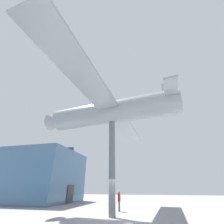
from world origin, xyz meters
TOP-DOWN VIEW (x-y plane):
  - ground_plane at (0.00, 0.00)m, footprint 80.00×80.00m
  - glass_pavilion_right at (9.19, 13.47)m, footprint 10.07×10.51m
  - support_pylon_central at (0.00, 0.00)m, footprint 0.53×0.53m
  - suspended_airplane at (0.03, 0.28)m, footprint 20.65×13.97m
  - visitor_person at (3.05, 0.05)m, footprint 0.42×0.25m

SIDE VIEW (x-z plane):
  - ground_plane at x=0.00m, z-range 0.00..0.00m
  - visitor_person at x=3.05m, z-range 0.12..1.75m
  - glass_pavilion_right at x=9.19m, z-range -0.29..7.40m
  - support_pylon_central at x=0.00m, z-range 0.00..7.40m
  - suspended_airplane at x=0.03m, z-range 6.94..10.06m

